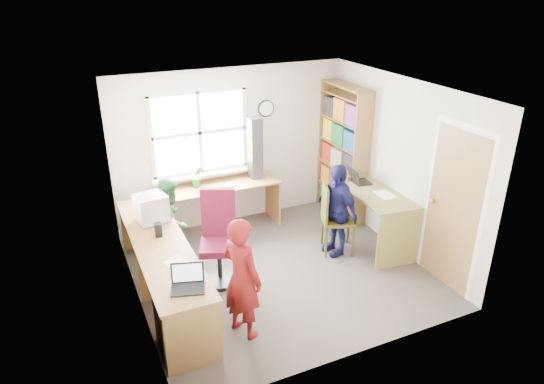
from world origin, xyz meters
The scene contains 19 objects.
room centered at (0.01, 0.10, 1.22)m, with size 3.64×3.44×2.44m.
l_desk centered at (-1.31, -0.28, 0.46)m, with size 2.38×2.95×0.75m.
right_desk centered at (1.56, 0.17, 0.60)m, with size 0.83×1.50×0.83m.
bookshelf centered at (1.65, 1.19, 1.00)m, with size 0.30×1.02×2.10m.
swivel_chair centered at (-0.74, 0.23, 0.51)m, with size 0.71×0.71×1.18m.
wooden_chair centered at (0.90, 0.20, 0.55)m, with size 0.57×0.57×1.01m.
crt_monitor centered at (-1.46, 0.67, 0.93)m, with size 0.41×0.37×0.36m.
laptop_left centered at (-1.44, -0.89, 0.80)m, with size 0.39×0.36×0.23m.
laptop_right centered at (1.49, 0.50, 0.88)m, with size 0.29×0.34×0.22m.
speaker_a centered at (-1.48, 0.25, 0.83)m, with size 0.09×0.09×0.16m.
speaker_b centered at (-1.52, 0.88, 0.84)m, with size 0.12×0.12×0.18m.
cd_tower centered at (0.28, 1.48, 1.22)m, with size 0.20×0.19×0.94m.
game_box centered at (1.52, 0.75, 0.86)m, with size 0.32×0.32×0.06m.
paper_a centered at (-1.41, -0.44, 0.75)m, with size 0.32×0.36×0.00m.
paper_b centered at (1.58, -0.02, 0.83)m, with size 0.22×0.31×0.00m.
potted_plant centered at (-0.63, 1.49, 0.91)m, with size 0.18×0.14×0.32m, color #2F763A.
person_red centered at (-0.87, -0.90, 0.69)m, with size 0.51×0.33×1.39m, color maroon.
person_green centered at (-1.18, 0.87, 0.60)m, with size 0.58×0.46×1.20m, color #296829.
person_navy centered at (0.92, 0.15, 0.66)m, with size 0.77×0.32×1.32m, color #151642.
Camera 1 is at (-2.34, -4.89, 3.57)m, focal length 32.00 mm.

